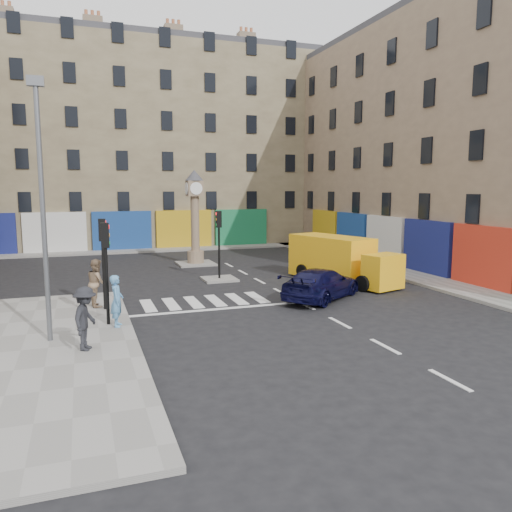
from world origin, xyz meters
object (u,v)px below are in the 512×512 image
pedestrian_blue (117,301)px  pedestrian_tan (97,283)px  navy_sedan (321,284)px  pedestrian_dark (85,318)px  traffic_light_island (219,234)px  clock_pillar (195,211)px  yellow_van (340,260)px  traffic_light_left_far (103,249)px  lamp_post (42,197)px  traffic_light_left_near (106,257)px

pedestrian_blue → pedestrian_tan: bearing=19.1°
navy_sedan → pedestrian_dark: bearing=77.3°
navy_sedan → pedestrian_tan: 9.84m
traffic_light_island → navy_sedan: (3.17, -6.11, -1.88)m
pedestrian_blue → traffic_light_island: bearing=-26.4°
clock_pillar → yellow_van: (6.07, -8.56, -2.34)m
traffic_light_left_far → traffic_light_island: size_ratio=1.00×
pedestrian_blue → pedestrian_dark: (-1.09, -2.39, 0.05)m
traffic_light_island → yellow_van: bearing=-22.9°
lamp_post → clock_pillar: 17.31m
lamp_post → yellow_van: 16.14m
traffic_light_left_near → pedestrian_dark: traffic_light_left_near is taller
pedestrian_tan → lamp_post: bearing=153.0°
traffic_light_left_near → pedestrian_dark: (-0.79, -2.79, -1.49)m
clock_pillar → pedestrian_tan: 12.82m
pedestrian_tan → traffic_light_island: bearing=-60.9°
traffic_light_left_far → traffic_light_island: 8.30m
traffic_light_left_far → navy_sedan: traffic_light_left_far is taller
traffic_light_island → pedestrian_blue: size_ratio=1.99×
pedestrian_blue → lamp_post: bearing=124.3°
pedestrian_blue → traffic_light_left_near: bearing=46.9°
traffic_light_island → pedestrian_blue: 10.27m
lamp_post → navy_sedan: (11.37, 3.09, -4.08)m
pedestrian_dark → traffic_light_island: bearing=-13.4°
navy_sedan → yellow_van: yellow_van is taller
traffic_light_left_far → pedestrian_tan: size_ratio=1.86×
traffic_light_island → yellow_van: 6.73m
traffic_light_left_far → lamp_post: lamp_post is taller
lamp_post → traffic_light_left_near: bearing=36.4°
traffic_light_left_far → pedestrian_tan: traffic_light_left_far is taller
traffic_light_left_near → lamp_post: size_ratio=0.45×
traffic_light_island → pedestrian_blue: bearing=-126.2°
pedestrian_dark → pedestrian_tan: bearing=15.2°
traffic_light_left_near → pedestrian_tan: (-0.26, 3.05, -1.48)m
pedestrian_blue → pedestrian_dark: size_ratio=0.95×
navy_sedan → pedestrian_blue: bearing=66.5°
lamp_post → pedestrian_tan: 5.98m
traffic_light_left_near → traffic_light_left_far: bearing=90.0°
traffic_light_island → navy_sedan: 7.13m
clock_pillar → yellow_van: bearing=-54.7°
clock_pillar → pedestrian_tan: bearing=-121.4°
pedestrian_blue → pedestrian_tan: 3.49m
clock_pillar → lamp_post: bearing=-118.4°
navy_sedan → traffic_light_left_far: bearing=49.4°
traffic_light_island → yellow_van: (6.07, -2.56, -1.38)m
clock_pillar → navy_sedan: clock_pillar is taller
navy_sedan → pedestrian_tan: (-9.73, 1.35, 0.43)m
pedestrian_tan → pedestrian_dark: 5.86m
traffic_light_island → lamp_post: (-8.20, -9.20, 2.20)m
lamp_post → clock_pillar: lamp_post is taller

